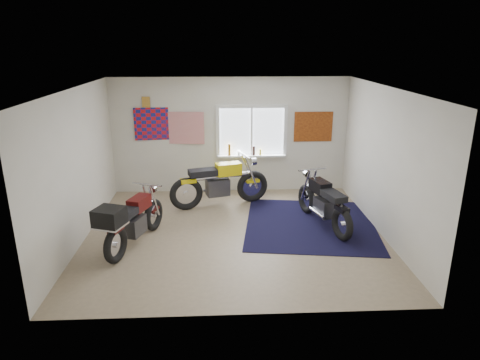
{
  "coord_description": "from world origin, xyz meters",
  "views": [
    {
      "loc": [
        -0.25,
        -7.33,
        3.45
      ],
      "look_at": [
        0.13,
        0.4,
        0.94
      ],
      "focal_mm": 32.0,
      "sensor_mm": 36.0,
      "label": 1
    }
  ],
  "objects_px": {
    "navy_rug": "(310,224)",
    "black_chrome_bike": "(324,204)",
    "yellow_triumph": "(220,184)",
    "maroon_tourer": "(131,221)"
  },
  "relations": [
    {
      "from": "yellow_triumph",
      "to": "maroon_tourer",
      "type": "relative_size",
      "value": 1.14
    },
    {
      "from": "yellow_triumph",
      "to": "black_chrome_bike",
      "type": "xyz_separation_m",
      "value": [
        2.02,
        -1.18,
        -0.04
      ]
    },
    {
      "from": "yellow_triumph",
      "to": "black_chrome_bike",
      "type": "distance_m",
      "value": 2.34
    },
    {
      "from": "yellow_triumph",
      "to": "navy_rug",
      "type": "bearing_deg",
      "value": -49.15
    },
    {
      "from": "yellow_triumph",
      "to": "black_chrome_bike",
      "type": "bearing_deg",
      "value": -47.07
    },
    {
      "from": "yellow_triumph",
      "to": "black_chrome_bike",
      "type": "relative_size",
      "value": 1.11
    },
    {
      "from": "black_chrome_bike",
      "to": "maroon_tourer",
      "type": "xyz_separation_m",
      "value": [
        -3.55,
        -0.81,
        0.06
      ]
    },
    {
      "from": "black_chrome_bike",
      "to": "navy_rug",
      "type": "bearing_deg",
      "value": 62.29
    },
    {
      "from": "navy_rug",
      "to": "maroon_tourer",
      "type": "bearing_deg",
      "value": -165.54
    },
    {
      "from": "navy_rug",
      "to": "black_chrome_bike",
      "type": "xyz_separation_m",
      "value": [
        0.23,
        -0.05,
        0.44
      ]
    }
  ]
}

